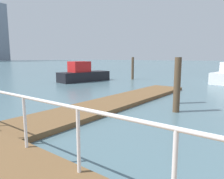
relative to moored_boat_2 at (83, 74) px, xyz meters
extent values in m
cube|color=brown|center=(-5.83, -8.20, -0.57)|extent=(12.44, 2.00, 0.18)
cylinder|color=white|center=(-11.70, -13.30, 0.26)|extent=(0.06, 0.06, 1.05)
cylinder|color=white|center=(-11.70, -11.75, 0.26)|extent=(0.06, 0.06, 1.05)
cylinder|color=white|center=(-11.70, -10.21, 0.26)|extent=(0.06, 0.06, 1.05)
cylinder|color=white|center=(-11.70, -10.21, 0.79)|extent=(0.06, 27.79, 0.06)
cylinder|color=brown|center=(-4.02, -10.48, 0.18)|extent=(0.27, 0.27, 1.68)
cylinder|color=brown|center=(-5.61, -11.05, 0.45)|extent=(0.27, 0.27, 2.23)
cylinder|color=brown|center=(4.30, -2.76, 0.46)|extent=(0.25, 0.25, 2.25)
cube|color=black|center=(0.12, -0.02, -0.22)|extent=(5.11, 2.58, 0.89)
cube|color=red|center=(-0.38, 0.07, 0.71)|extent=(1.93, 1.66, 0.97)
camera|label=1|loc=(-13.85, -14.07, 1.55)|focal=33.58mm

